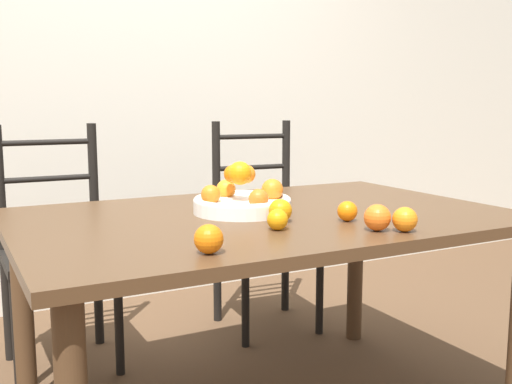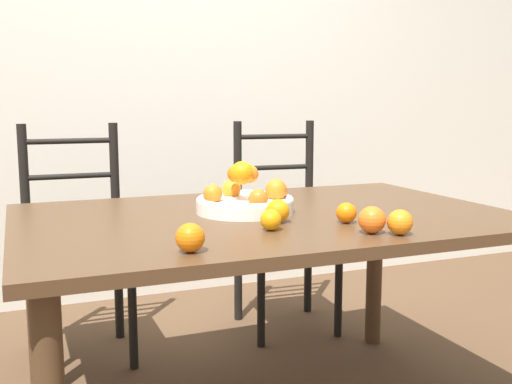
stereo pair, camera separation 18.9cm
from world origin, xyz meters
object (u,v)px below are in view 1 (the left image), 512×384
Objects in this scene: orange_loose_0 at (280,211)px; orange_loose_3 at (377,218)px; chair_left at (57,254)px; orange_loose_5 at (209,239)px; orange_loose_1 at (405,219)px; fruit_bowl at (242,200)px; orange_loose_4 at (277,220)px; chair_right at (263,231)px; orange_loose_2 at (347,211)px.

orange_loose_3 reaches higher than orange_loose_0.
orange_loose_5 is at bearing -81.93° from chair_left.
orange_loose_1 is 1.47m from chair_left.
fruit_bowl is 0.55m from orange_loose_5.
orange_loose_0 is 0.07× the size of chair_left.
fruit_bowl is at bearing 115.91° from orange_loose_3.
orange_loose_3 is 0.08× the size of chair_left.
orange_loose_4 is (-0.31, 0.19, -0.00)m from orange_loose_1.
fruit_bowl is 0.48m from orange_loose_3.
chair_left is at bearing 118.52° from orange_loose_0.
orange_loose_3 is 0.08× the size of chair_right.
orange_loose_3 is 0.53m from orange_loose_5.
chair_left is (-0.70, 1.03, -0.29)m from orange_loose_2.
orange_loose_0 reaches higher than orange_loose_4.
orange_loose_1 is at bearing -2.70° from orange_loose_5.
fruit_bowl is 0.30m from orange_loose_4.
orange_loose_0 is at bearing 36.39° from orange_loose_5.
chair_left is (-0.75, 1.23, -0.29)m from orange_loose_1.
orange_loose_1 is at bearing -75.80° from orange_loose_2.
orange_loose_2 is at bearing -23.46° from orange_loose_0.
orange_loose_3 is at bearing 142.77° from orange_loose_1.
orange_loose_3 is (0.18, -0.24, 0.00)m from orange_loose_0.
orange_loose_1 reaches higher than orange_loose_4.
chair_left is at bearing -176.25° from chair_right.
chair_left reaches higher than orange_loose_2.
chair_right is at bearing 56.27° from orange_loose_5.
orange_loose_3 is (-0.06, 0.05, 0.00)m from orange_loose_1.
orange_loose_0 is at bearing -81.15° from fruit_bowl.
orange_loose_5 reaches higher than orange_loose_4.
orange_loose_5 is at bearing -162.13° from orange_loose_2.
fruit_bowl is 5.19× the size of orange_loose_2.
chair_right reaches higher than orange_loose_3.
chair_right is at bearing 75.66° from orange_loose_2.
fruit_bowl reaches higher than orange_loose_4.
chair_left is (-0.16, 1.20, -0.29)m from orange_loose_5.
orange_loose_5 reaches higher than orange_loose_2.
chair_right is (0.80, 1.20, -0.29)m from orange_loose_5.
fruit_bowl is at bearing 83.33° from orange_loose_4.
orange_loose_5 is 1.25m from chair_left.
orange_loose_2 is at bearing 104.20° from orange_loose_1.
orange_loose_3 reaches higher than orange_loose_1.
fruit_bowl reaches higher than orange_loose_0.
fruit_bowl is 0.20m from orange_loose_0.
orange_loose_1 reaches higher than orange_loose_2.
orange_loose_1 is 0.08m from orange_loose_3.
orange_loose_5 is (-0.53, -0.02, -0.00)m from orange_loose_3.
chair_right is (0.27, 1.18, -0.29)m from orange_loose_3.
orange_loose_2 is at bearing -51.71° from fruit_bowl.
orange_loose_0 is 0.30m from orange_loose_3.
chair_right is at bearing 77.03° from orange_loose_3.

